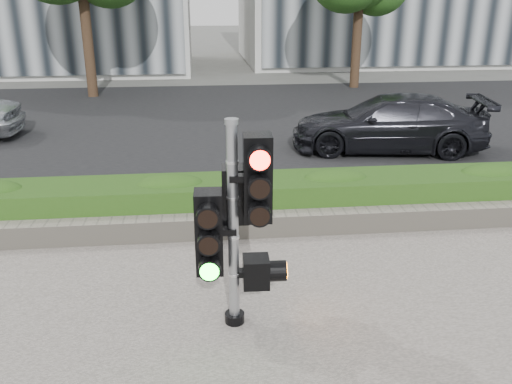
# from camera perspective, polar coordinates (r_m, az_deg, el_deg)

# --- Properties ---
(ground) EXTENTS (120.00, 120.00, 0.00)m
(ground) POSITION_cam_1_polar(r_m,az_deg,el_deg) (6.76, 0.76, -11.48)
(ground) COLOR #51514C
(ground) RESTS_ON ground
(road) EXTENTS (60.00, 13.00, 0.02)m
(road) POSITION_cam_1_polar(r_m,az_deg,el_deg) (16.12, -3.49, 7.49)
(road) COLOR black
(road) RESTS_ON ground
(curb) EXTENTS (60.00, 0.25, 0.12)m
(curb) POSITION_cam_1_polar(r_m,az_deg,el_deg) (9.54, -1.48, -1.24)
(curb) COLOR gray
(curb) RESTS_ON ground
(stone_wall) EXTENTS (12.00, 0.32, 0.34)m
(stone_wall) POSITION_cam_1_polar(r_m,az_deg,el_deg) (8.34, -0.78, -3.47)
(stone_wall) COLOR gray
(stone_wall) RESTS_ON sidewalk
(hedge) EXTENTS (12.00, 1.00, 0.68)m
(hedge) POSITION_cam_1_polar(r_m,az_deg,el_deg) (8.87, -1.18, -0.79)
(hedge) COLOR #4B7925
(hedge) RESTS_ON sidewalk
(traffic_signal) EXTENTS (0.82, 0.60, 2.35)m
(traffic_signal) POSITION_cam_1_polar(r_m,az_deg,el_deg) (5.76, -2.13, -2.46)
(traffic_signal) COLOR black
(traffic_signal) RESTS_ON sidewalk
(car_dark) EXTENTS (4.75, 2.57, 1.31)m
(car_dark) POSITION_cam_1_polar(r_m,az_deg,el_deg) (13.21, 13.77, 7.06)
(car_dark) COLOR black
(car_dark) RESTS_ON road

